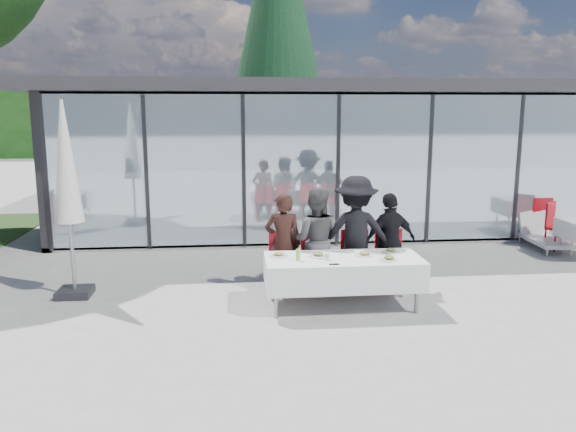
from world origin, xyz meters
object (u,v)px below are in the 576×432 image
object	(u,v)px
juice_bottle	(298,255)
lounger	(541,235)
diner_d	(390,242)
diner_chair_d	(390,257)
plate_extra	(389,259)
conifer_tree	(278,18)
diner_chair_b	(316,259)
diner_c	(356,234)
plate_b	(318,255)
market_umbrella	(66,173)
dining_table	(343,272)
diner_chair_c	(355,258)
folded_eyeglasses	(334,264)
spare_chair_a	(555,223)
diner_a	(283,243)
plate_c	(364,254)
diner_chair_a	(283,259)
diner_b	(316,240)
spare_chair_b	(539,217)
plate_a	(279,255)
plate_d	(391,251)

from	to	relation	value
juice_bottle	lounger	bearing A→B (deg)	30.94
diner_d	diner_chair_d	world-z (taller)	diner_d
plate_extra	conifer_tree	world-z (taller)	conifer_tree
diner_chair_b	diner_chair_d	size ratio (longest dim) A/B	1.00
diner_c	diner_d	distance (m)	0.57
plate_b	market_umbrella	distance (m)	3.95
dining_table	lounger	size ratio (longest dim) A/B	1.65
diner_chair_c	plate_b	world-z (taller)	diner_chair_c
folded_eyeglasses	conifer_tree	bearing A→B (deg)	88.87
spare_chair_a	diner_a	bearing A→B (deg)	-158.94
folded_eyeglasses	diner_chair_b	bearing A→B (deg)	94.85
plate_extra	folded_eyeglasses	distance (m)	0.83
plate_c	diner_c	bearing A→B (deg)	88.54
market_umbrella	diner_chair_d	bearing A→B (deg)	-1.53
diner_chair_a	diner_d	xyz separation A→B (m)	(1.71, 0.03, 0.24)
dining_table	diner_chair_b	xyz separation A→B (m)	(-0.29, 0.75, -0.00)
plate_b	diner_chair_c	bearing A→B (deg)	43.61
diner_a	diner_b	world-z (taller)	diner_b
spare_chair_a	plate_extra	bearing A→B (deg)	-143.78
diner_a	lounger	distance (m)	6.20
diner_chair_b	diner_chair_d	xyz separation A→B (m)	(1.20, 0.00, 0.00)
dining_table	market_umbrella	xyz separation A→B (m)	(-4.04, 0.88, 1.38)
diner_a	market_umbrella	xyz separation A→B (m)	(-3.24, 0.11, 1.12)
diner_c	plate_c	distance (m)	0.72
diner_chair_a	conifer_tree	size ratio (longest dim) A/B	0.09
diner_chair_a	diner_c	world-z (taller)	diner_c
spare_chair_b	conifer_tree	xyz separation A→B (m)	(-5.05, 8.89, 5.45)
plate_extra	spare_chair_a	bearing A→B (deg)	36.22
diner_d	market_umbrella	world-z (taller)	market_umbrella
diner_d	plate_extra	size ratio (longest dim) A/B	5.64
juice_bottle	folded_eyeglasses	distance (m)	0.55
diner_b	diner_chair_c	xyz separation A→B (m)	(0.64, -0.03, -0.29)
plate_extra	juice_bottle	world-z (taller)	juice_bottle
diner_b	plate_extra	size ratio (longest dim) A/B	5.99
spare_chair_b	folded_eyeglasses	bearing A→B (deg)	-142.06
plate_extra	conifer_tree	distance (m)	13.89
dining_table	plate_c	size ratio (longest dim) A/B	8.14
diner_chair_c	plate_b	xyz separation A→B (m)	(-0.70, -0.66, 0.24)
diner_b	plate_b	distance (m)	0.70
plate_c	folded_eyeglasses	size ratio (longest dim) A/B	1.98
plate_b	market_umbrella	world-z (taller)	market_umbrella
spare_chair_b	dining_table	bearing A→B (deg)	-143.56
plate_b	plate_extra	xyz separation A→B (m)	(0.97, -0.29, 0.00)
diner_a	plate_a	bearing A→B (deg)	83.47
diner_chair_c	spare_chair_a	bearing A→B (deg)	25.88
conifer_tree	plate_extra	bearing A→B (deg)	-87.51
diner_chair_a	plate_b	distance (m)	0.84
diner_chair_c	plate_d	distance (m)	0.72
diner_chair_d	lounger	bearing A→B (deg)	31.90
plate_c	market_umbrella	size ratio (longest dim) A/B	0.09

